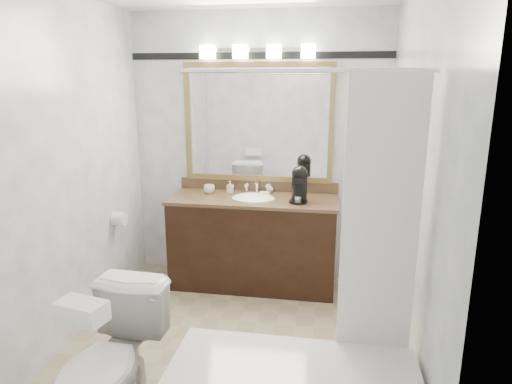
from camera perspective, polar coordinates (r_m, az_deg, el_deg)
room at (r=3.08m, az=-3.54°, el=1.64°), size 2.42×2.62×2.52m
vanity at (r=4.27m, az=-0.32°, el=-6.01°), size 1.53×0.58×0.97m
mirror at (r=4.28m, az=0.26°, el=8.64°), size 1.40×0.04×1.10m
vanity_light_bar at (r=4.21m, az=0.15°, el=17.17°), size 1.02×0.14×0.12m
accent_stripe at (r=4.28m, az=0.30°, el=16.68°), size 2.40×0.01×0.06m
tp_roll at (r=4.21m, az=-16.69°, el=-3.22°), size 0.11×0.12×0.12m
toilet at (r=2.77m, az=-17.92°, el=-20.03°), size 0.48×0.79×0.78m
tissue_box at (r=2.40m, az=-20.96°, el=-13.75°), size 0.26×0.18×0.10m
coffee_maker at (r=4.00m, az=5.44°, el=1.09°), size 0.16×0.21×0.32m
cup_left at (r=4.31m, az=-5.86°, el=0.37°), size 0.10×0.10×0.08m
soap_bottle_a at (r=4.32m, az=-3.25°, el=0.66°), size 0.06×0.06×0.11m
soap_bottle_b at (r=4.32m, az=1.75°, el=0.48°), size 0.08×0.08×0.08m
soap_bar at (r=4.24m, az=1.09°, el=-0.17°), size 0.09×0.06×0.03m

